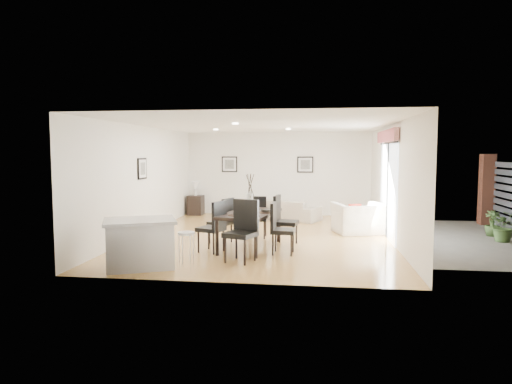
# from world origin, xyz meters

# --- Properties ---
(ground) EXTENTS (8.00, 8.00, 0.00)m
(ground) POSITION_xyz_m (0.00, 0.00, 0.00)
(ground) COLOR tan
(ground) RESTS_ON ground
(wall_back) EXTENTS (6.00, 0.04, 2.70)m
(wall_back) POSITION_xyz_m (0.00, 4.00, 1.35)
(wall_back) COLOR white
(wall_back) RESTS_ON ground
(wall_front) EXTENTS (6.00, 0.04, 2.70)m
(wall_front) POSITION_xyz_m (0.00, -4.00, 1.35)
(wall_front) COLOR white
(wall_front) RESTS_ON ground
(wall_left) EXTENTS (0.04, 8.00, 2.70)m
(wall_left) POSITION_xyz_m (-3.00, 0.00, 1.35)
(wall_left) COLOR white
(wall_left) RESTS_ON ground
(wall_right) EXTENTS (0.04, 8.00, 2.70)m
(wall_right) POSITION_xyz_m (3.00, 0.00, 1.35)
(wall_right) COLOR white
(wall_right) RESTS_ON ground
(ceiling) EXTENTS (6.00, 8.00, 0.02)m
(ceiling) POSITION_xyz_m (0.00, 0.00, 2.70)
(ceiling) COLOR white
(ceiling) RESTS_ON wall_back
(sofa) EXTENTS (2.25, 1.62, 0.61)m
(sofa) POSITION_xyz_m (0.33, 2.85, 0.31)
(sofa) COLOR #A29683
(sofa) RESTS_ON ground
(armchair) EXTENTS (1.43, 1.33, 0.77)m
(armchair) POSITION_xyz_m (2.34, 0.73, 0.39)
(armchair) COLOR white
(armchair) RESTS_ON ground
(courtyard_plant_a) EXTENTS (0.79, 0.74, 0.73)m
(courtyard_plant_a) POSITION_xyz_m (5.55, 0.08, 0.36)
(courtyard_plant_a) COLOR #385323
(courtyard_plant_a) RESTS_ON ground
(courtyard_plant_b) EXTENTS (0.38, 0.38, 0.63)m
(courtyard_plant_b) POSITION_xyz_m (5.56, 0.82, 0.31)
(courtyard_plant_b) COLOR #385323
(courtyard_plant_b) RESTS_ON ground
(dining_table) EXTENTS (1.23, 1.99, 0.78)m
(dining_table) POSITION_xyz_m (-0.12, -1.38, 0.70)
(dining_table) COLOR black
(dining_table) RESTS_ON ground
(dining_chair_wnear) EXTENTS (0.61, 0.61, 1.06)m
(dining_chair_wnear) POSITION_xyz_m (-0.78, -1.87, 0.59)
(dining_chair_wnear) COLOR black
(dining_chair_wnear) RESTS_ON ground
(dining_chair_wfar) EXTENTS (0.59, 0.59, 1.02)m
(dining_chair_wfar) POSITION_xyz_m (-0.78, -0.94, 0.57)
(dining_chair_wfar) COLOR black
(dining_chair_wfar) RESTS_ON ground
(dining_chair_enear) EXTENTS (0.49, 0.49, 1.04)m
(dining_chair_enear) POSITION_xyz_m (0.53, -1.84, 0.58)
(dining_chair_enear) COLOR black
(dining_chair_enear) RESTS_ON ground
(dining_chair_efar) EXTENTS (0.56, 0.56, 1.10)m
(dining_chair_efar) POSITION_xyz_m (0.53, -0.90, 0.61)
(dining_chair_efar) COLOR black
(dining_chair_efar) RESTS_ON ground
(dining_chair_head) EXTENTS (0.66, 0.66, 1.16)m
(dining_chair_head) POSITION_xyz_m (-0.09, -2.52, 0.65)
(dining_chair_head) COLOR black
(dining_chair_head) RESTS_ON ground
(dining_chair_foot) EXTENTS (0.47, 0.47, 1.02)m
(dining_chair_foot) POSITION_xyz_m (-0.12, -0.22, 0.57)
(dining_chair_foot) COLOR black
(dining_chair_foot) RESTS_ON ground
(vase) EXTENTS (0.90, 1.47, 0.83)m
(vase) POSITION_xyz_m (-0.12, -1.38, 1.14)
(vase) COLOR white
(vase) RESTS_ON dining_table
(coffee_table) EXTENTS (1.04, 0.84, 0.36)m
(coffee_table) POSITION_xyz_m (-1.10, 2.26, 0.18)
(coffee_table) COLOR black
(coffee_table) RESTS_ON ground
(side_table) EXTENTS (0.49, 0.49, 0.64)m
(side_table) POSITION_xyz_m (-2.66, 3.56, 0.32)
(side_table) COLOR black
(side_table) RESTS_ON ground
(table_lamp) EXTENTS (0.24, 0.24, 0.46)m
(table_lamp) POSITION_xyz_m (-2.66, 3.56, 0.94)
(table_lamp) COLOR white
(table_lamp) RESTS_ON side_table
(cushion) EXTENTS (0.33, 0.25, 0.32)m
(cushion) POSITION_xyz_m (2.23, 0.62, 0.60)
(cushion) COLOR maroon
(cushion) RESTS_ON armchair
(kitchen_island) EXTENTS (1.51, 1.36, 0.86)m
(kitchen_island) POSITION_xyz_m (-1.83, -3.23, 0.44)
(kitchen_island) COLOR silver
(kitchen_island) RESTS_ON ground
(bar_stool) EXTENTS (0.30, 0.30, 0.65)m
(bar_stool) POSITION_xyz_m (-0.98, -3.23, 0.56)
(bar_stool) COLOR silver
(bar_stool) RESTS_ON ground
(framed_print_back_left) EXTENTS (0.52, 0.04, 0.52)m
(framed_print_back_left) POSITION_xyz_m (-1.60, 3.97, 1.65)
(framed_print_back_left) COLOR black
(framed_print_back_left) RESTS_ON wall_back
(framed_print_back_right) EXTENTS (0.52, 0.04, 0.52)m
(framed_print_back_right) POSITION_xyz_m (0.90, 3.97, 1.65)
(framed_print_back_right) COLOR black
(framed_print_back_right) RESTS_ON wall_back
(framed_print_left_wall) EXTENTS (0.04, 0.52, 0.52)m
(framed_print_left_wall) POSITION_xyz_m (-2.97, -0.20, 1.65)
(framed_print_left_wall) COLOR black
(framed_print_left_wall) RESTS_ON wall_left
(sliding_door) EXTENTS (0.12, 2.70, 2.57)m
(sliding_door) POSITION_xyz_m (2.96, 0.30, 1.66)
(sliding_door) COLOR white
(sliding_door) RESTS_ON wall_right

